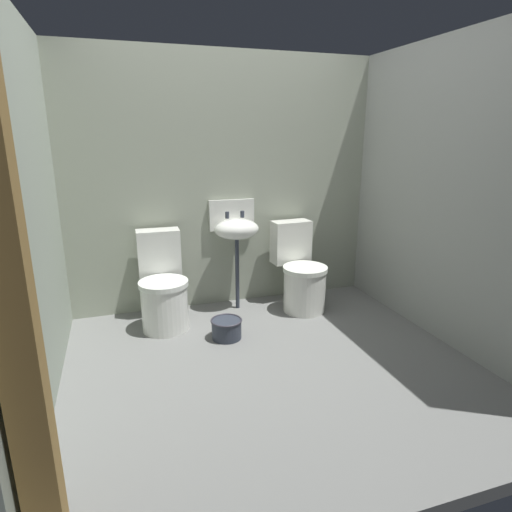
{
  "coord_description": "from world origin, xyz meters",
  "views": [
    {
      "loc": [
        -0.94,
        -2.59,
        1.57
      ],
      "look_at": [
        0.0,
        0.3,
        0.7
      ],
      "focal_mm": 30.17,
      "sensor_mm": 36.0,
      "label": 1
    }
  ],
  "objects_px": {
    "bucket": "(227,328)",
    "toilet_right": "(300,274)",
    "wooden_door_post": "(6,272)",
    "toilet_left": "(163,289)",
    "sink": "(236,228)"
  },
  "relations": [
    {
      "from": "toilet_right",
      "to": "bucket",
      "type": "xyz_separation_m",
      "value": [
        -0.81,
        -0.41,
        -0.24
      ]
    },
    {
      "from": "wooden_door_post",
      "to": "bucket",
      "type": "bearing_deg",
      "value": 53.39
    },
    {
      "from": "bucket",
      "to": "toilet_right",
      "type": "bearing_deg",
      "value": 26.8
    },
    {
      "from": "bucket",
      "to": "toilet_left",
      "type": "bearing_deg",
      "value": 136.99
    },
    {
      "from": "wooden_door_post",
      "to": "toilet_left",
      "type": "height_order",
      "value": "wooden_door_post"
    },
    {
      "from": "toilet_right",
      "to": "sink",
      "type": "relative_size",
      "value": 0.79
    },
    {
      "from": "wooden_door_post",
      "to": "toilet_right",
      "type": "height_order",
      "value": "wooden_door_post"
    },
    {
      "from": "wooden_door_post",
      "to": "sink",
      "type": "height_order",
      "value": "wooden_door_post"
    },
    {
      "from": "wooden_door_post",
      "to": "sink",
      "type": "bearing_deg",
      "value": 56.94
    },
    {
      "from": "toilet_right",
      "to": "wooden_door_post",
      "type": "bearing_deg",
      "value": 41.15
    },
    {
      "from": "wooden_door_post",
      "to": "toilet_right",
      "type": "xyz_separation_m",
      "value": [
        1.92,
        1.9,
        -0.81
      ]
    },
    {
      "from": "toilet_right",
      "to": "bucket",
      "type": "relative_size",
      "value": 3.11
    },
    {
      "from": "toilet_right",
      "to": "toilet_left",
      "type": "bearing_deg",
      "value": -3.61
    },
    {
      "from": "toilet_left",
      "to": "toilet_right",
      "type": "relative_size",
      "value": 1.0
    },
    {
      "from": "wooden_door_post",
      "to": "bucket",
      "type": "xyz_separation_m",
      "value": [
        1.11,
        1.49,
        -1.04
      ]
    }
  ]
}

